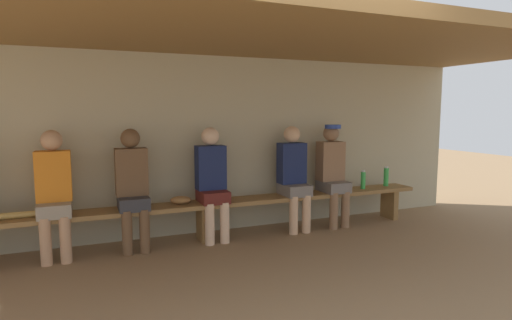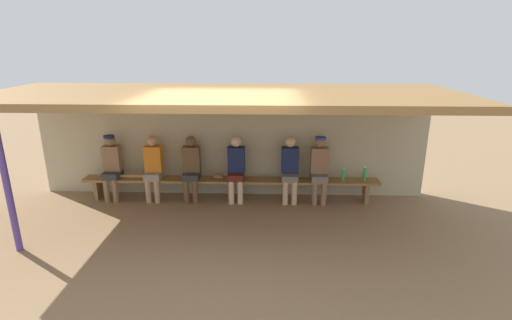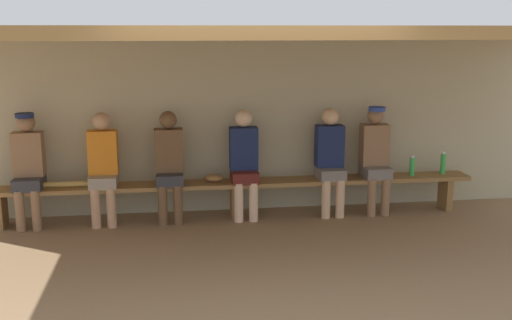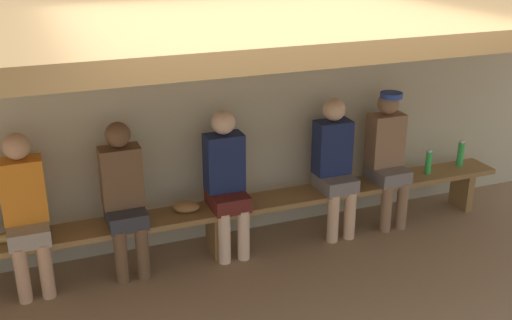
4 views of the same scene
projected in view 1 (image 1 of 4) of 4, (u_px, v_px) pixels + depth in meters
The scene contains 13 objects.
ground_plane at pixel (252, 292), 3.57m from camera, with size 24.00×24.00×0.00m, color #8C6D4C.
back_wall at pixel (192, 145), 5.27m from camera, with size 8.00×0.20×2.20m, color #B7AD8C.
dugout_roof at pixel (224, 32), 3.94m from camera, with size 8.00×2.80×0.12m, color olive.
bench at pixel (202, 209), 4.94m from camera, with size 6.00×0.36×0.46m.
player_in_white at pixel (294, 174), 5.37m from camera, with size 0.34×0.42×1.34m.
player_leftmost at pixel (212, 179), 4.95m from camera, with size 0.34×0.42×1.34m.
player_with_sunglasses at pixel (54, 189), 4.31m from camera, with size 0.34×0.42×1.34m.
player_near_post at pixel (333, 170), 5.59m from camera, with size 0.34×0.42×1.34m.
player_rightmost at pixel (132, 184), 4.61m from camera, with size 0.34×0.42×1.34m.
water_bottle_green at pixel (363, 180), 5.78m from camera, with size 0.06×0.06×0.26m.
water_bottle_blue at pixel (386, 177), 5.99m from camera, with size 0.07×0.07×0.28m.
baseball_glove_worn at pixel (181, 200), 4.86m from camera, with size 0.24×0.17×0.09m, color olive.
baseball_bat at pixel (10, 216), 4.18m from camera, with size 0.07×0.07×0.76m, color tan.
Camera 1 is at (-1.28, -3.16, 1.54)m, focal length 29.57 mm.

